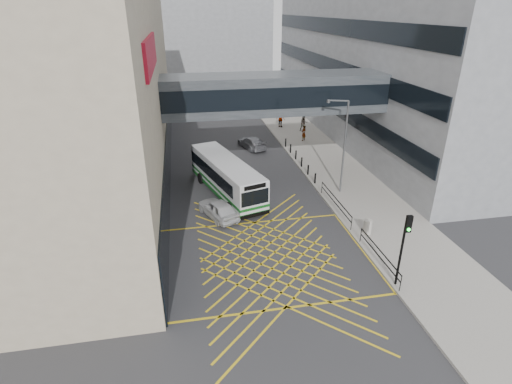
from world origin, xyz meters
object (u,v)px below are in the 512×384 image
car_silver (252,142)px  litter_bin (368,227)px  pedestrian_b (304,123)px  bus (226,176)px  pedestrian_a (304,133)px  car_dark (241,184)px  car_white (218,208)px  traffic_light (404,241)px  street_lamp (343,142)px  pedestrian_c (281,119)px

car_silver → litter_bin: bearing=86.1°
litter_bin → pedestrian_b: 24.23m
bus → pedestrian_a: size_ratio=6.08×
car_dark → pedestrian_b: 18.67m
car_white → traffic_light: bearing=107.8°
street_lamp → pedestrian_c: (-0.03, 19.57, -3.26)m
car_silver → litter_bin: (4.40, -19.18, -0.02)m
street_lamp → car_white: bearing=-149.6°
car_white → pedestrian_c: size_ratio=2.20×
bus → traffic_light: 15.80m
bus → pedestrian_a: 15.72m
street_lamp → litter_bin: bearing=-76.9°
car_silver → street_lamp: (4.93, -12.55, 3.73)m
pedestrian_a → pedestrian_c: (-1.22, 5.89, 0.12)m
car_white → pedestrian_c: (9.97, 21.84, 0.45)m
car_dark → pedestrian_b: pedestrian_b is taller
pedestrian_c → car_white: bearing=106.7°
car_silver → pedestrian_a: 6.23m
bus → litter_bin: bearing=-61.1°
car_silver → street_lamp: size_ratio=0.57×
car_silver → street_lamp: 13.99m
car_white → car_dark: bearing=-143.0°
car_white → car_dark: 4.58m
bus → traffic_light: bearing=-77.5°
car_dark → litter_bin: bearing=148.8°
pedestrian_b → pedestrian_c: pedestrian_c is taller
litter_bin → pedestrian_b: pedestrian_b is taller
pedestrian_a → pedestrian_b: (1.13, 3.74, 0.09)m
pedestrian_b → pedestrian_c: size_ratio=0.97×
traffic_light → car_silver: bearing=103.5°
bus → pedestrian_c: bearing=46.9°
pedestrian_b → car_silver: bearing=-143.9°
bus → traffic_light: size_ratio=2.42×
pedestrian_c → traffic_light: bearing=128.9°
traffic_light → pedestrian_a: size_ratio=2.51×
traffic_light → pedestrian_c: (1.30, 31.64, -1.84)m
car_white → street_lamp: bearing=169.1°
street_lamp → pedestrian_a: size_ratio=4.31×
pedestrian_c → pedestrian_a: bearing=143.0°
car_white → car_silver: car_white is taller
car_white → car_silver: (5.08, 14.82, -0.02)m
street_lamp → pedestrian_c: street_lamp is taller
car_dark → pedestrian_c: pedestrian_c is taller
car_white → car_dark: (2.24, 3.99, 0.01)m
bus → pedestrian_b: bus is taller
car_silver → litter_bin: car_silver is taller
bus → car_silver: bus is taller
street_lamp → car_silver: bearing=129.1°
car_white → street_lamp: (10.01, 2.27, 3.71)m
car_silver → car_dark: bearing=58.5°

